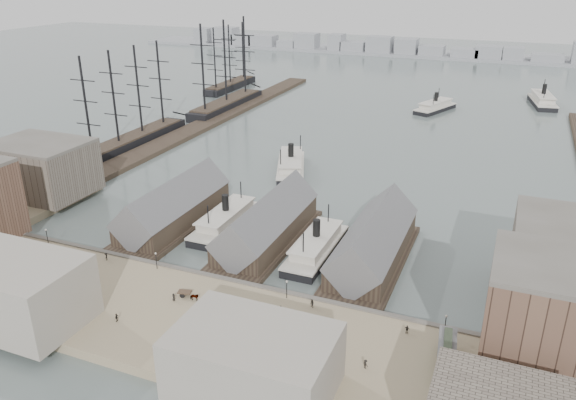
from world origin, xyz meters
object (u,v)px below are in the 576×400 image
at_px(ferry_docked_west, 226,220).
at_px(horse_cart_right, 213,341).
at_px(horse_cart_left, 8,262).
at_px(horse_cart_center, 191,296).
at_px(tram, 446,356).

height_order(ferry_docked_west, horse_cart_right, ferry_docked_west).
xyz_separation_m(ferry_docked_west, horse_cart_left, (-32.37, -38.35, 0.55)).
bearing_deg(horse_cart_center, ferry_docked_west, 3.94).
distance_m(tram, horse_cart_right, 38.50).
bearing_deg(horse_cart_left, horse_cart_center, -41.90).
relative_size(tram, horse_cart_left, 2.66).
distance_m(horse_cart_left, horse_cart_center, 43.55).
height_order(horse_cart_left, horse_cart_right, horse_cart_left).
height_order(tram, horse_cart_left, tram).
xyz_separation_m(ferry_docked_west, horse_cart_right, (22.03, -45.54, 0.53)).
bearing_deg(ferry_docked_west, horse_cart_center, -72.39).
height_order(ferry_docked_west, horse_cart_center, ferry_docked_west).
xyz_separation_m(ferry_docked_west, tram, (59.36, -36.21, 1.79)).
xyz_separation_m(tram, horse_cart_center, (-48.33, 1.44, -1.23)).
relative_size(ferry_docked_west, horse_cart_left, 6.25).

